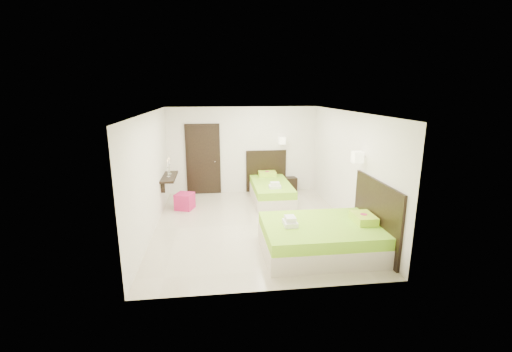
{
  "coord_description": "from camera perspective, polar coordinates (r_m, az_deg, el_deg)",
  "views": [
    {
      "loc": [
        -0.85,
        -7.46,
        3.05
      ],
      "look_at": [
        0.1,
        0.3,
        1.1
      ],
      "focal_mm": 24.0,
      "sensor_mm": 36.0,
      "label": 1
    }
  ],
  "objects": [
    {
      "name": "bed_single",
      "position": [
        9.78,
        2.5,
        -2.28
      ],
      "size": [
        1.24,
        2.06,
        1.7
      ],
      "color": "beige",
      "rests_on": "ground"
    },
    {
      "name": "door",
      "position": [
        10.36,
        -8.8,
        2.71
      ],
      "size": [
        1.02,
        0.15,
        2.14
      ],
      "color": "black",
      "rests_on": "ground"
    },
    {
      "name": "ottoman",
      "position": [
        9.26,
        -11.79,
        -4.14
      ],
      "size": [
        0.55,
        0.55,
        0.43
      ],
      "primitive_type": "cube",
      "rotation": [
        0.0,
        0.0,
        -0.35
      ],
      "color": "#A5164B",
      "rests_on": "ground"
    },
    {
      "name": "floor",
      "position": [
        8.11,
        -0.45,
        -8.1
      ],
      "size": [
        5.5,
        5.5,
        0.0
      ],
      "primitive_type": "plane",
      "color": "beige",
      "rests_on": "ground"
    },
    {
      "name": "bed_double",
      "position": [
        6.84,
        11.35,
        -9.79
      ],
      "size": [
        2.23,
        1.89,
        1.84
      ],
      "color": "beige",
      "rests_on": "ground"
    },
    {
      "name": "nightstand",
      "position": [
        10.74,
        5.26,
        -1.32
      ],
      "size": [
        0.55,
        0.5,
        0.44
      ],
      "primitive_type": "cube",
      "rotation": [
        0.0,
        0.0,
        0.12
      ],
      "color": "black",
      "rests_on": "ground"
    },
    {
      "name": "console_shelf",
      "position": [
        9.41,
        -14.31,
        -0.17
      ],
      "size": [
        0.35,
        1.2,
        0.78
      ],
      "color": "black",
      "rests_on": "ground"
    }
  ]
}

